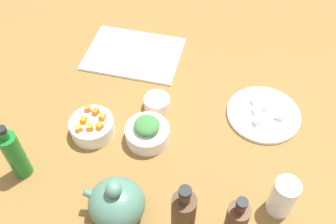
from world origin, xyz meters
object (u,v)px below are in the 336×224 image
(bottle_2, at_px, (235,224))
(bowl_greens, at_px, (147,134))
(bowl_small_side, at_px, (157,103))
(drinking_glass_0, at_px, (283,197))
(cutting_board, at_px, (134,54))
(bowl_carrots, at_px, (92,127))
(bottle_1, at_px, (183,223))
(plate_tofu, at_px, (263,114))
(bottle_0, at_px, (15,155))
(teapot, at_px, (117,203))

(bottle_2, bearing_deg, bowl_greens, -40.76)
(bowl_small_side, relative_size, bottle_2, 0.40)
(drinking_glass_0, bearing_deg, cutting_board, -41.32)
(bowl_carrots, xyz_separation_m, bottle_1, (-0.34, 0.28, 0.10))
(cutting_board, height_order, drinking_glass_0, drinking_glass_0)
(cutting_board, bearing_deg, bowl_small_side, 123.59)
(bowl_small_side, bearing_deg, plate_tofu, -171.84)
(bowl_carrots, xyz_separation_m, bottle_0, (0.14, 0.18, 0.06))
(cutting_board, xyz_separation_m, plate_tofu, (-0.49, 0.18, 0.00))
(bowl_carrots, height_order, bottle_1, bottle_1)
(cutting_board, xyz_separation_m, drinking_glass_0, (-0.56, 0.49, 0.06))
(bowl_small_side, distance_m, bottle_2, 0.49)
(bowl_carrots, height_order, teapot, teapot)
(cutting_board, relative_size, teapot, 2.09)
(bowl_greens, relative_size, bowl_carrots, 1.00)
(plate_tofu, bearing_deg, bottle_0, 30.08)
(cutting_board, distance_m, teapot, 0.63)
(cutting_board, distance_m, bowl_carrots, 0.37)
(bowl_small_side, xyz_separation_m, teapot, (0.00, 0.39, 0.04))
(plate_tofu, distance_m, bottle_1, 0.51)
(cutting_board, xyz_separation_m, bottle_0, (0.16, 0.55, 0.08))
(bottle_0, bearing_deg, plate_tofu, -149.92)
(plate_tofu, relative_size, bottle_2, 1.13)
(bottle_2, relative_size, drinking_glass_0, 1.68)
(bowl_greens, height_order, bottle_0, bottle_0)
(plate_tofu, distance_m, drinking_glass_0, 0.33)
(bowl_carrots, relative_size, teapot, 0.82)
(bowl_greens, bearing_deg, drinking_glass_0, 161.44)
(bowl_small_side, xyz_separation_m, drinking_glass_0, (-0.41, 0.27, 0.04))
(bottle_0, height_order, bottle_2, bottle_2)
(bowl_small_side, distance_m, bottle_0, 0.46)
(bottle_1, bearing_deg, bowl_carrots, -38.65)
(bottle_1, xyz_separation_m, drinking_glass_0, (-0.23, -0.16, -0.06))
(plate_tofu, bearing_deg, teapot, 51.48)
(bowl_greens, height_order, bowl_small_side, bowl_greens)
(drinking_glass_0, bearing_deg, teapot, 16.08)
(bottle_1, relative_size, drinking_glass_0, 2.24)
(cutting_board, relative_size, bowl_carrots, 2.54)
(bowl_greens, bearing_deg, bowl_carrots, 5.61)
(bottle_0, bearing_deg, bottle_2, 174.97)
(cutting_board, xyz_separation_m, teapot, (-0.15, 0.61, 0.06))
(bowl_small_side, distance_m, teapot, 0.39)
(drinking_glass_0, bearing_deg, bowl_greens, -18.56)
(bowl_greens, distance_m, drinking_glass_0, 0.43)
(plate_tofu, height_order, bowl_small_side, bowl_small_side)
(bowl_greens, distance_m, bowl_carrots, 0.17)
(bowl_carrots, bearing_deg, cutting_board, -92.54)
(bowl_greens, xyz_separation_m, bottle_0, (0.32, 0.20, 0.06))
(bottle_1, bearing_deg, bottle_2, -161.42)
(bowl_greens, xyz_separation_m, bottle_1, (-0.17, 0.29, 0.10))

